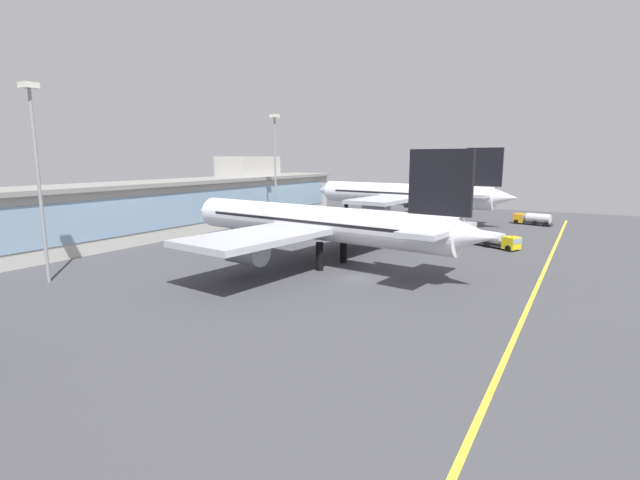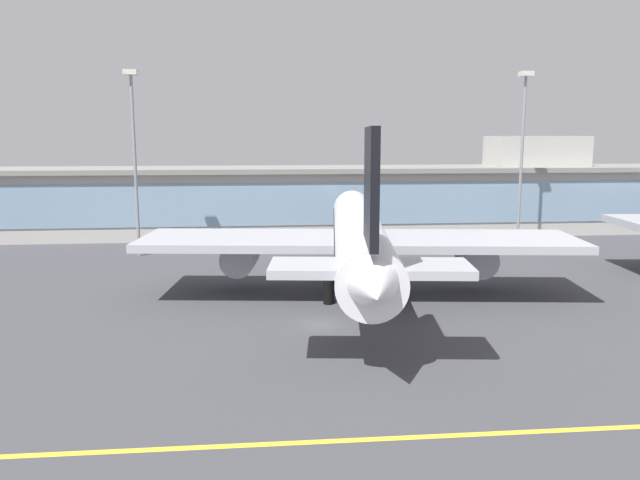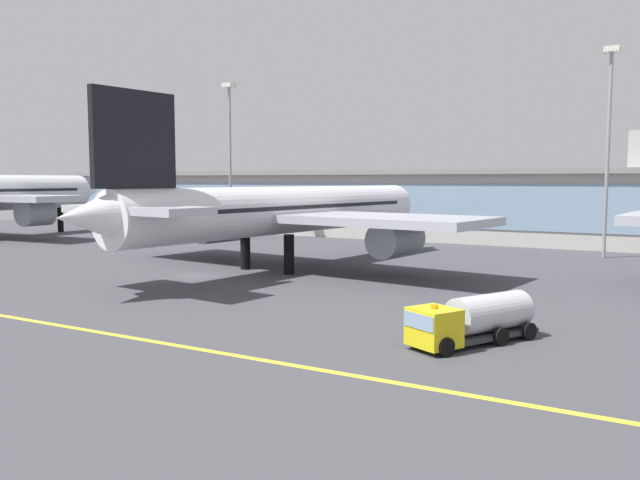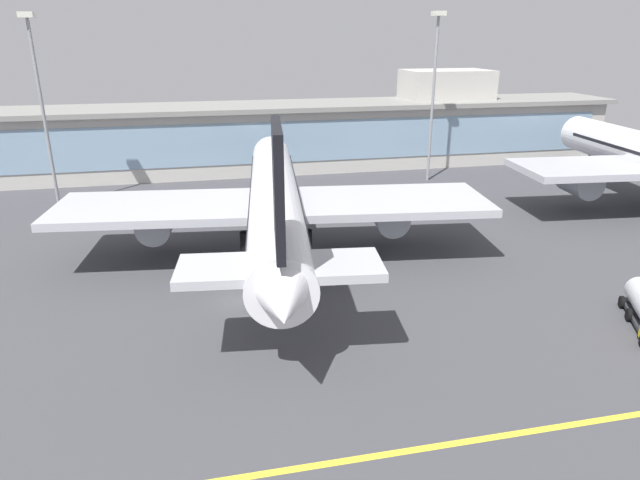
% 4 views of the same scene
% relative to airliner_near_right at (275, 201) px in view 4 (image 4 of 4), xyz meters
% --- Properties ---
extents(ground_plane, '(204.95, 204.95, 0.00)m').
position_rel_airliner_near_right_xyz_m(ground_plane, '(-4.82, -9.72, -6.39)').
color(ground_plane, '#424247').
extents(taxiway_centreline_stripe, '(163.96, 0.50, 0.01)m').
position_rel_airliner_near_right_xyz_m(taxiway_centreline_stripe, '(-4.82, -31.72, -6.38)').
color(taxiway_centreline_stripe, yellow).
rests_on(taxiway_centreline_stripe, ground).
extents(terminal_building, '(149.39, 14.00, 16.78)m').
position_rel_airliner_near_right_xyz_m(terminal_building, '(-2.88, 42.47, -0.18)').
color(terminal_building, beige).
rests_on(terminal_building, ground).
extents(airliner_near_right, '(46.95, 55.63, 17.53)m').
position_rel_airliner_near_right_xyz_m(airliner_near_right, '(0.00, 0.00, 0.00)').
color(airliner_near_right, black).
rests_on(airliner_near_right, ground).
extents(apron_light_mast_west, '(1.80, 1.80, 26.36)m').
position_rel_airliner_near_right_xyz_m(apron_light_mast_west, '(29.71, 28.67, 10.57)').
color(apron_light_mast_west, gray).
rests_on(apron_light_mast_west, ground).
extents(apron_light_mast_centre, '(1.80, 1.80, 25.70)m').
position_rel_airliner_near_right_xyz_m(apron_light_mast_centre, '(-27.46, 25.27, 10.21)').
color(apron_light_mast_centre, gray).
rests_on(apron_light_mast_centre, ground).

